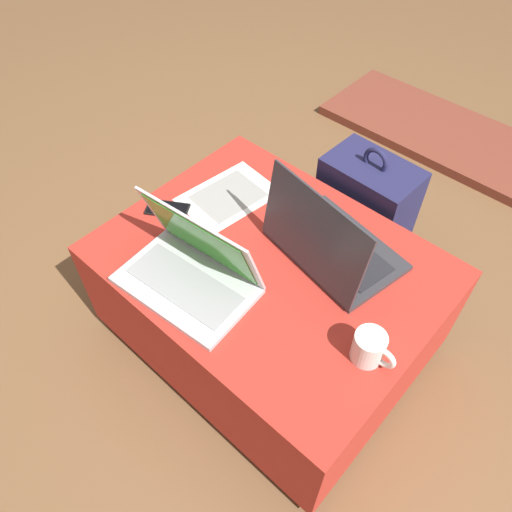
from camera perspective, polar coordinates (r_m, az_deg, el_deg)
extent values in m
plane|color=brown|center=(1.78, 1.40, -9.06)|extent=(14.00, 14.00, 0.00)
cube|color=maroon|center=(1.76, 1.41, -8.63)|extent=(0.91, 0.71, 0.05)
cube|color=#B22D23|center=(1.59, 1.55, -4.67)|extent=(0.95, 0.74, 0.37)
cube|color=silver|center=(1.39, -7.99, -3.31)|extent=(0.39, 0.26, 0.02)
cube|color=#9E9EA3|center=(1.38, -8.20, -3.22)|extent=(0.34, 0.16, 0.00)
cube|color=silver|center=(1.33, -6.22, 1.95)|extent=(0.38, 0.11, 0.22)
cube|color=green|center=(1.33, -6.35, 1.78)|extent=(0.33, 0.10, 0.20)
cube|color=#333338|center=(1.48, 9.08, 0.80)|extent=(0.41, 0.31, 0.02)
cube|color=#232328|center=(1.47, 9.30, 1.15)|extent=(0.34, 0.19, 0.00)
cube|color=#333338|center=(1.32, 6.46, 2.46)|extent=(0.37, 0.11, 0.25)
cube|color=black|center=(1.33, 6.61, 2.53)|extent=(0.33, 0.10, 0.22)
cube|color=black|center=(1.60, -10.07, 5.30)|extent=(0.15, 0.13, 0.01)
cube|color=black|center=(1.60, -10.09, 5.43)|extent=(0.14, 0.11, 0.00)
cube|color=#23234C|center=(1.86, 12.11, 4.45)|extent=(0.32, 0.21, 0.47)
cube|color=#1E1E41|center=(2.00, 13.71, 4.34)|extent=(0.25, 0.08, 0.21)
torus|color=#23234C|center=(1.69, 13.52, 10.57)|extent=(0.09, 0.02, 0.09)
cube|color=white|center=(1.63, -3.19, 6.85)|extent=(0.25, 0.32, 0.00)
cube|color=gray|center=(1.63, -3.19, 6.88)|extent=(0.19, 0.23, 0.00)
cylinder|color=white|center=(1.25, 12.74, -10.11)|extent=(0.08, 0.08, 0.09)
torus|color=white|center=(1.25, 14.42, -11.21)|extent=(0.06, 0.01, 0.06)
cube|color=brown|center=(2.70, 22.66, 11.80)|extent=(1.40, 0.50, 0.04)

